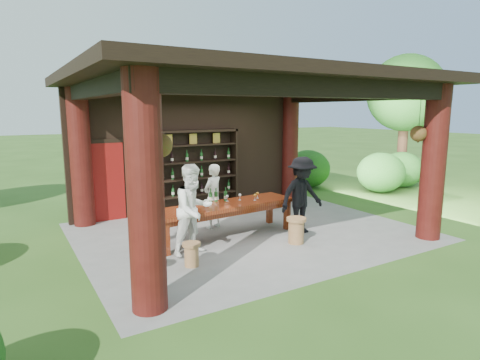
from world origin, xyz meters
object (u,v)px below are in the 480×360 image
stool_near_left (192,254)px  napkin_basket (187,208)px  wine_shelf (195,171)px  guest_woman (193,210)px  tasting_table (224,209)px  stool_near_right (296,230)px  host (213,196)px  guest_man (302,195)px  stool_far_left (143,261)px

stool_near_left → napkin_basket: napkin_basket is taller
wine_shelf → guest_woman: size_ratio=1.44×
tasting_table → stool_near_left: (-1.32, -1.18, -0.40)m
stool_near_right → host: (-0.98, 1.91, 0.48)m
tasting_table → napkin_basket: bearing=-169.2°
wine_shelf → host: (-0.33, -1.75, -0.36)m
tasting_table → guest_man: bearing=-20.1°
stool_near_left → guest_woman: bearing=61.4°
tasting_table → guest_man: (1.66, -0.61, 0.24)m
wine_shelf → tasting_table: bearing=-100.0°
wine_shelf → napkin_basket: 3.06m
guest_woman → guest_man: size_ratio=1.01×
tasting_table → stool_near_left: bearing=-138.2°
wine_shelf → napkin_basket: size_ratio=9.82×
stool_near_right → guest_woman: 2.25m
wine_shelf → guest_man: (1.22, -3.13, -0.25)m
host → stool_near_left: bearing=29.1°
guest_man → napkin_basket: bearing=170.1°
tasting_table → napkin_basket: (-0.97, -0.18, 0.19)m
tasting_table → stool_near_left: tasting_table is taller
stool_far_left → guest_man: (3.85, 0.51, 0.63)m
tasting_table → stool_far_left: 2.49m
wine_shelf → napkin_basket: bearing=-117.6°
tasting_table → guest_woman: size_ratio=1.91×
stool_near_right → napkin_basket: 2.34m
napkin_basket → guest_man: bearing=-9.2°
stool_far_left → guest_man: 3.93m
stool_near_left → guest_man: size_ratio=0.25×
guest_man → stool_near_right: bearing=-137.6°
wine_shelf → tasting_table: size_ratio=0.76×
stool_near_right → guest_woman: size_ratio=0.31×
stool_far_left → guest_man: guest_man is taller
host → stool_far_left: bearing=14.8°
host → napkin_basket: 1.44m
stool_far_left → guest_woman: guest_woman is taller
stool_near_left → napkin_basket: bearing=70.7°
stool_near_left → guest_woman: guest_woman is taller
stool_far_left → stool_near_left: bearing=-3.6°
tasting_table → guest_man: guest_man is taller
guest_man → guest_woman: bearing=179.5°
stool_far_left → guest_man: bearing=7.6°
wine_shelf → guest_woman: (-1.46, -3.14, -0.24)m
guest_man → stool_near_left: bearing=-169.9°
napkin_basket → stool_near_right: bearing=-24.8°
tasting_table → host: (0.11, 0.77, 0.13)m
stool_far_left → host: size_ratio=0.30×
stool_near_right → stool_far_left: (-3.28, 0.02, -0.05)m
stool_near_right → napkin_basket: size_ratio=2.11×
stool_near_left → guest_woman: size_ratio=0.24×
stool_far_left → stool_near_right: bearing=-0.3°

